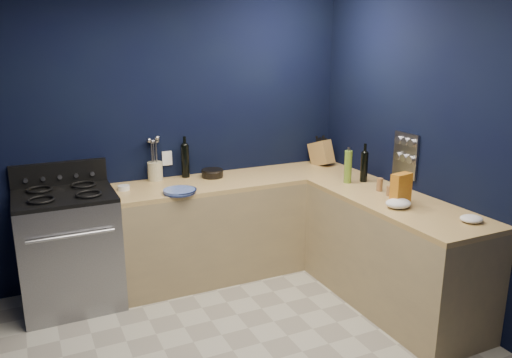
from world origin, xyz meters
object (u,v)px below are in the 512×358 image
utensil_crock (155,171)px  knife_block (321,153)px  crouton_bag (401,189)px  plate_stack (179,191)px  gas_range (70,251)px

utensil_crock → knife_block: (1.68, -0.13, 0.04)m
utensil_crock → crouton_bag: size_ratio=0.68×
plate_stack → crouton_bag: 1.76m
knife_block → crouton_bag: bearing=-112.1°
plate_stack → utensil_crock: utensil_crock is taller
plate_stack → knife_block: (1.60, 0.36, 0.10)m
gas_range → utensil_crock: utensil_crock is taller
plate_stack → crouton_bag: (1.44, -1.02, 0.11)m
plate_stack → knife_block: knife_block is taller
plate_stack → crouton_bag: size_ratio=1.07×
utensil_crock → knife_block: knife_block is taller
utensil_crock → plate_stack: bearing=-81.6°
gas_range → utensil_crock: size_ratio=5.53×
knife_block → crouton_bag: size_ratio=0.97×
knife_block → utensil_crock: bearing=160.4°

